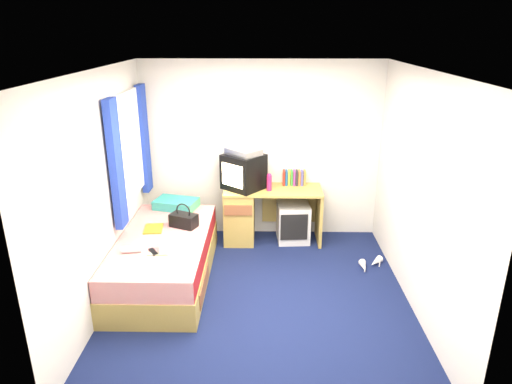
{
  "coord_description": "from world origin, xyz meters",
  "views": [
    {
      "loc": [
        0.04,
        -4.29,
        2.77
      ],
      "look_at": [
        -0.05,
        0.7,
        0.96
      ],
      "focal_mm": 32.0,
      "sensor_mm": 36.0,
      "label": 1
    }
  ],
  "objects_px": {
    "water_bottle": "(132,249)",
    "picture_frame": "(303,179)",
    "magazine": "(153,229)",
    "crt_tv": "(243,172)",
    "storage_cube": "(293,222)",
    "towel": "(175,245)",
    "vcr": "(243,152)",
    "pink_water_bottle": "(269,183)",
    "handbag": "(184,220)",
    "bed": "(165,258)",
    "pillow": "(176,204)",
    "remote_control": "(153,252)",
    "colour_swatch_fan": "(158,254)",
    "desk": "(252,212)",
    "white_heels": "(370,264)",
    "aerosol_can": "(268,183)"
  },
  "relations": [
    {
      "from": "vcr",
      "to": "magazine",
      "type": "bearing_deg",
      "value": -95.24
    },
    {
      "from": "pink_water_bottle",
      "to": "towel",
      "type": "xyz_separation_m",
      "value": [
        -1.01,
        -1.31,
        -0.26
      ]
    },
    {
      "from": "pink_water_bottle",
      "to": "water_bottle",
      "type": "xyz_separation_m",
      "value": [
        -1.45,
        -1.38,
        -0.28
      ]
    },
    {
      "from": "pink_water_bottle",
      "to": "colour_swatch_fan",
      "type": "height_order",
      "value": "pink_water_bottle"
    },
    {
      "from": "handbag",
      "to": "magazine",
      "type": "xyz_separation_m",
      "value": [
        -0.35,
        -0.09,
        -0.08
      ]
    },
    {
      "from": "towel",
      "to": "white_heels",
      "type": "height_order",
      "value": "towel"
    },
    {
      "from": "aerosol_can",
      "to": "towel",
      "type": "bearing_deg",
      "value": -125.64
    },
    {
      "from": "picture_frame",
      "to": "towel",
      "type": "height_order",
      "value": "picture_frame"
    },
    {
      "from": "handbag",
      "to": "towel",
      "type": "bearing_deg",
      "value": -66.15
    },
    {
      "from": "storage_cube",
      "to": "towel",
      "type": "xyz_separation_m",
      "value": [
        -1.34,
        -1.39,
        0.33
      ]
    },
    {
      "from": "magazine",
      "to": "storage_cube",
      "type": "bearing_deg",
      "value": 27.2
    },
    {
      "from": "crt_tv",
      "to": "towel",
      "type": "xyz_separation_m",
      "value": [
        -0.67,
        -1.39,
        -0.39
      ]
    },
    {
      "from": "storage_cube",
      "to": "towel",
      "type": "distance_m",
      "value": 1.96
    },
    {
      "from": "pillow",
      "to": "handbag",
      "type": "xyz_separation_m",
      "value": [
        0.2,
        -0.59,
        0.03
      ]
    },
    {
      "from": "remote_control",
      "to": "crt_tv",
      "type": "bearing_deg",
      "value": 27.01
    },
    {
      "from": "aerosol_can",
      "to": "white_heels",
      "type": "xyz_separation_m",
      "value": [
        1.25,
        -0.76,
        -0.79
      ]
    },
    {
      "from": "water_bottle",
      "to": "picture_frame",
      "type": "bearing_deg",
      "value": 40.71
    },
    {
      "from": "pink_water_bottle",
      "to": "magazine",
      "type": "relative_size",
      "value": 0.74
    },
    {
      "from": "storage_cube",
      "to": "handbag",
      "type": "bearing_deg",
      "value": -153.8
    },
    {
      "from": "pillow",
      "to": "remote_control",
      "type": "bearing_deg",
      "value": -90.54
    },
    {
      "from": "storage_cube",
      "to": "pink_water_bottle",
      "type": "bearing_deg",
      "value": -170.56
    },
    {
      "from": "desk",
      "to": "white_heels",
      "type": "relative_size",
      "value": 3.81
    },
    {
      "from": "pink_water_bottle",
      "to": "aerosol_can",
      "type": "xyz_separation_m",
      "value": [
        -0.01,
        0.09,
        -0.02
      ]
    },
    {
      "from": "bed",
      "to": "storage_cube",
      "type": "height_order",
      "value": "bed"
    },
    {
      "from": "towel",
      "to": "remote_control",
      "type": "height_order",
      "value": "towel"
    },
    {
      "from": "bed",
      "to": "vcr",
      "type": "bearing_deg",
      "value": 51.09
    },
    {
      "from": "storage_cube",
      "to": "vcr",
      "type": "height_order",
      "value": "vcr"
    },
    {
      "from": "pillow",
      "to": "towel",
      "type": "bearing_deg",
      "value": -80.24
    },
    {
      "from": "crt_tv",
      "to": "aerosol_can",
      "type": "bearing_deg",
      "value": 40.17
    },
    {
      "from": "magazine",
      "to": "picture_frame",
      "type": "bearing_deg",
      "value": 30.27
    },
    {
      "from": "bed",
      "to": "colour_swatch_fan",
      "type": "bearing_deg",
      "value": -85.17
    },
    {
      "from": "desk",
      "to": "water_bottle",
      "type": "height_order",
      "value": "desk"
    },
    {
      "from": "water_bottle",
      "to": "colour_swatch_fan",
      "type": "xyz_separation_m",
      "value": [
        0.29,
        -0.05,
        -0.03
      ]
    },
    {
      "from": "vcr",
      "to": "white_heels",
      "type": "distance_m",
      "value": 2.13
    },
    {
      "from": "crt_tv",
      "to": "water_bottle",
      "type": "distance_m",
      "value": 1.88
    },
    {
      "from": "water_bottle",
      "to": "storage_cube",
      "type": "bearing_deg",
      "value": 39.18
    },
    {
      "from": "towel",
      "to": "magazine",
      "type": "xyz_separation_m",
      "value": [
        -0.35,
        0.52,
        -0.04
      ]
    },
    {
      "from": "pillow",
      "to": "crt_tv",
      "type": "xyz_separation_m",
      "value": [
        0.88,
        0.2,
        0.38
      ]
    },
    {
      "from": "vcr",
      "to": "pink_water_bottle",
      "type": "height_order",
      "value": "vcr"
    },
    {
      "from": "crt_tv",
      "to": "magazine",
      "type": "distance_m",
      "value": 1.41
    },
    {
      "from": "colour_swatch_fan",
      "to": "remote_control",
      "type": "xyz_separation_m",
      "value": [
        -0.06,
        0.04,
        0.0
      ]
    },
    {
      "from": "magazine",
      "to": "water_bottle",
      "type": "height_order",
      "value": "water_bottle"
    },
    {
      "from": "picture_frame",
      "to": "water_bottle",
      "type": "bearing_deg",
      "value": -132.01
    },
    {
      "from": "vcr",
      "to": "magazine",
      "type": "distance_m",
      "value": 1.52
    },
    {
      "from": "desk",
      "to": "towel",
      "type": "distance_m",
      "value": 1.61
    },
    {
      "from": "desk",
      "to": "picture_frame",
      "type": "height_order",
      "value": "picture_frame"
    },
    {
      "from": "vcr",
      "to": "handbag",
      "type": "bearing_deg",
      "value": -86.49
    },
    {
      "from": "bed",
      "to": "vcr",
      "type": "xyz_separation_m",
      "value": [
        0.87,
        1.08,
        0.99
      ]
    },
    {
      "from": "picture_frame",
      "to": "remote_control",
      "type": "xyz_separation_m",
      "value": [
        -1.69,
        -1.66,
        -0.27
      ]
    },
    {
      "from": "handbag",
      "to": "pillow",
      "type": "bearing_deg",
      "value": 132.14
    }
  ]
}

